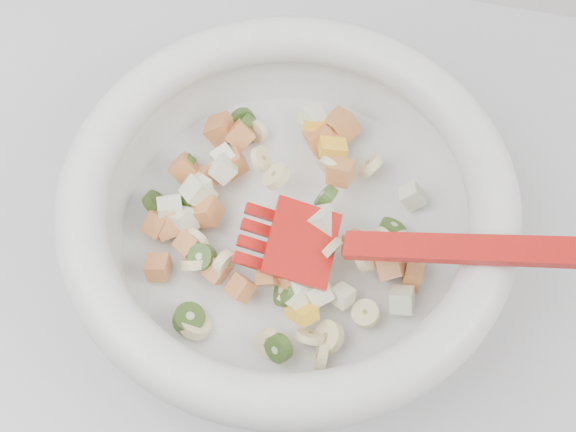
# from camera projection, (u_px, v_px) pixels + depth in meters

# --- Properties ---
(counter) EXTENTS (2.00, 0.60, 0.90)m
(counter) POSITION_uv_depth(u_px,v_px,m) (224.00, 321.00, 1.11)
(counter) COLOR #A4A3A8
(counter) RESTS_ON ground
(mixing_bowl) EXTENTS (0.46, 0.38, 0.15)m
(mixing_bowl) POSITION_uv_depth(u_px,v_px,m) (288.00, 210.00, 0.62)
(mixing_bowl) COLOR silver
(mixing_bowl) RESTS_ON counter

